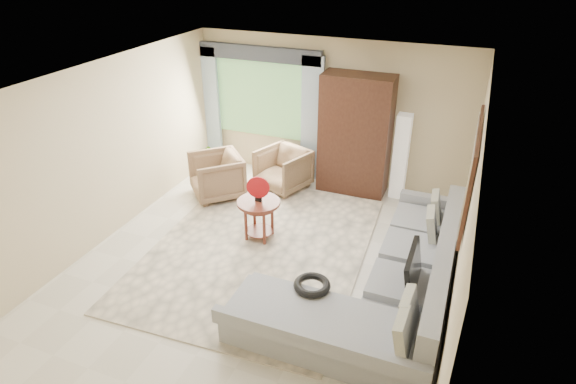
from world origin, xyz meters
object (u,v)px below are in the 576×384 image
at_px(sectional_sofa, 388,288).
at_px(armchair_right, 283,169).
at_px(armchair_left, 217,176).
at_px(potted_plant, 216,156).
at_px(armoire, 355,135).
at_px(coffee_table, 259,219).
at_px(floor_lamp, 401,157).
at_px(tv_screen, 413,270).

relative_size(sectional_sofa, armchair_right, 4.22).
relative_size(sectional_sofa, armchair_left, 4.06).
relative_size(potted_plant, armoire, 0.23).
distance_m(coffee_table, floor_lamp, 2.76).
height_order(tv_screen, coffee_table, tv_screen).
xyz_separation_m(coffee_table, floor_lamp, (1.68, 2.15, 0.41)).
xyz_separation_m(tv_screen, armchair_right, (-2.68, 2.59, -0.35)).
height_order(armchair_left, floor_lamp, floor_lamp).
distance_m(tv_screen, coffee_table, 2.58).
distance_m(armoire, floor_lamp, 0.86).
distance_m(coffee_table, armoire, 2.38).
bearing_deg(sectional_sofa, tv_screen, -24.17).
bearing_deg(armchair_right, potted_plant, -170.74).
bearing_deg(armoire, potted_plant, -177.98).
relative_size(sectional_sofa, coffee_table, 5.40).
bearing_deg(tv_screen, floor_lamp, 102.82).
bearing_deg(coffee_table, tv_screen, -21.33).
distance_m(potted_plant, floor_lamp, 3.58).
relative_size(coffee_table, armchair_right, 0.78).
distance_m(coffee_table, potted_plant, 2.73).
bearing_deg(armchair_right, floor_lamp, 34.75).
bearing_deg(tv_screen, potted_plant, 145.48).
bearing_deg(armoire, floor_lamp, 4.29).
bearing_deg(armchair_right, armchair_left, -122.72).
relative_size(sectional_sofa, armoire, 1.65).
bearing_deg(armchair_left, tv_screen, 18.66).
relative_size(tv_screen, floor_lamp, 0.49).
height_order(potted_plant, armoire, armoire).
height_order(armchair_left, potted_plant, armchair_left).
xyz_separation_m(coffee_table, armchair_left, (-1.26, 0.96, 0.05)).
xyz_separation_m(coffee_table, armchair_right, (-0.30, 1.66, 0.04)).
bearing_deg(sectional_sofa, coffee_table, 159.04).
relative_size(coffee_table, potted_plant, 1.32).
xyz_separation_m(sectional_sofa, potted_plant, (-3.98, 2.80, -0.04)).
xyz_separation_m(armchair_left, potted_plant, (-0.60, 1.03, -0.15)).
distance_m(sectional_sofa, armchair_left, 3.81).
bearing_deg(potted_plant, sectional_sofa, -35.14).
bearing_deg(armchair_left, armoire, 73.90).
height_order(coffee_table, armoire, armoire).
bearing_deg(potted_plant, tv_screen, -34.52).
bearing_deg(armoire, armchair_right, -160.21).
distance_m(sectional_sofa, armchair_right, 3.45).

